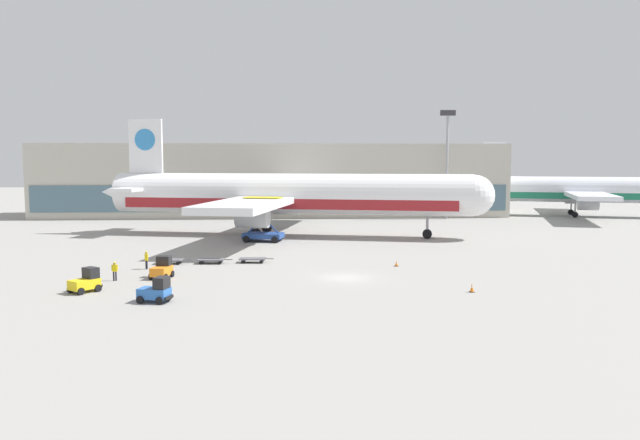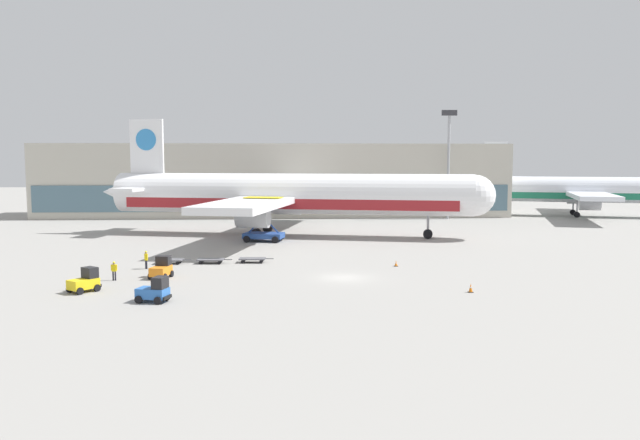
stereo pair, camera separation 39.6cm
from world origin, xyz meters
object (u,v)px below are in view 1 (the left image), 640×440
Objects in this scene: baggage_dolly_third at (253,259)px; ground_crew_near at (115,269)px; airplane_main at (284,195)px; traffic_cone_near at (472,288)px; light_mast at (447,155)px; baggage_tug_foreground at (156,291)px; scissor_lift_loader at (263,225)px; baggage_tug_far at (162,269)px; ground_crew_far at (146,258)px; baggage_tug_mid at (86,282)px; baggage_dolly_lead at (170,260)px; airplane_distant at (590,191)px; baggage_dolly_second at (211,260)px; traffic_cone_far at (396,263)px.

ground_crew_near is at bearing -138.70° from baggage_dolly_third.
airplane_main reaches higher than traffic_cone_near.
baggage_tug_foreground is at bearing -121.07° from light_mast.
scissor_lift_loader is 2.23× the size of baggage_tug_far.
airplane_main reaches higher than baggage_dolly_third.
scissor_lift_loader is 3.26× the size of ground_crew_far.
baggage_dolly_lead is (4.37, 13.86, -0.49)m from baggage_tug_mid.
baggage_tug_far is (-70.45, -59.66, -4.12)m from airplane_distant.
ground_crew_near is (1.06, 4.79, 0.16)m from baggage_tug_mid.
airplane_distant is 80.42m from traffic_cone_near.
baggage_dolly_second is at bearing -92.54° from scissor_lift_loader.
baggage_tug_far is 11.49m from baggage_dolly_third.
baggage_tug_far is (5.11, 5.89, 0.00)m from baggage_tug_mid.
baggage_dolly_lead is 8.71m from baggage_dolly_third.
airplane_distant reaches higher than baggage_tug_far.
baggage_tug_far is 0.72× the size of baggage_dolly_lead.
airplane_distant is at bearing 42.73° from baggage_dolly_third.
airplane_distant reaches higher than scissor_lift_loader.
ground_crew_near is (-3.31, -9.07, 0.65)m from baggage_dolly_lead.
ground_crew_far is at bearing 39.01° from baggage_tug_far.
baggage_tug_mid is (-75.57, -65.55, -4.12)m from airplane_distant.
airplane_main is 20.51× the size of baggage_tug_mid.
ground_crew_near is 31.68m from traffic_cone_near.
baggage_dolly_second is at bearing 146.00° from traffic_cone_near.
baggage_tug_mid is 16.35m from baggage_dolly_second.
light_mast is 78.37m from baggage_tug_mid.
baggage_dolly_second is 28.16m from traffic_cone_near.
baggage_tug_far is at bearing -130.56° from baggage_dolly_third.
baggage_dolly_third is at bearing 5.35° from baggage_dolly_lead.
light_mast reaches higher than baggage_tug_mid.
scissor_lift_loader reaches higher than ground_crew_near.
baggage_dolly_third is (6.47, 18.32, -0.49)m from baggage_tug_foreground.
traffic_cone_near is at bearing -150.32° from ground_crew_far.
baggage_tug_far is at bearing -122.14° from airplane_distant.
airplane_distant is 84.67m from baggage_dolly_second.
light_mast is 5.37× the size of baggage_dolly_lead.
baggage_tug_far is 0.72× the size of baggage_dolly_second.
ground_crew_far is at bearing -179.37° from traffic_cone_far.
airplane_distant is at bearing 61.43° from baggage_tug_foreground.
light_mast is 30.03m from airplane_distant.
airplane_main is 36.94m from ground_crew_near.
baggage_tug_foreground and baggage_tug_far have the same top height.
airplane_main reaches higher than baggage_dolly_lead.
traffic_cone_near reaches higher than traffic_cone_far.
baggage_dolly_lead is 3.61m from ground_crew_far.
light_mast is 70.68m from baggage_tug_far.
ground_crew_near is (-12.54, -26.87, -1.20)m from scissor_lift_loader.
ground_crew_near reaches higher than traffic_cone_far.
baggage_tug_mid is 0.75× the size of baggage_dolly_second.
baggage_dolly_second is (-7.68, -24.23, -5.45)m from airplane_main.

